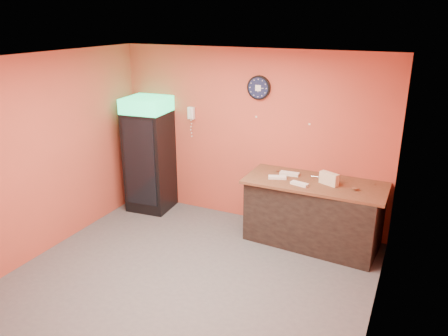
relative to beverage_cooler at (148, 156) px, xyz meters
The scene contains 15 objects.
floor 2.54m from the beverage_cooler, 43.11° to the right, with size 4.50×4.50×0.00m, color #47474C.
back_wall 1.81m from the beverage_cooler, 12.94° to the left, with size 4.50×0.02×2.80m, color #BE4935.
left_wall 1.75m from the beverage_cooler, 108.41° to the right, with size 0.02×4.00×2.80m, color #BE4935.
right_wall 4.30m from the beverage_cooler, 22.05° to the right, with size 0.02×4.00×2.80m, color #BE4935.
ceiling 2.98m from the beverage_cooler, 43.11° to the right, with size 4.50×4.00×0.02m, color white.
beverage_cooler is the anchor object (origin of this frame).
prep_counter 2.95m from the beverage_cooler, ahead, with size 1.90×0.84×0.95m, color black.
wall_clock 2.26m from the beverage_cooler, 11.15° to the left, with size 0.37×0.06×0.37m.
wall_phone 1.06m from the beverage_cooler, 26.98° to the left, with size 0.11×0.10×0.20m.
butcher_paper 2.91m from the beverage_cooler, ahead, with size 2.01×0.92×0.04m, color brown.
sub_roll_stack 3.11m from the beverage_cooler, ahead, with size 0.29×0.20×0.18m.
wrapped_sandwich_left 2.38m from the beverage_cooler, ahead, with size 0.26×0.10×0.04m, color silver.
wrapped_sandwich_mid 2.75m from the beverage_cooler, ahead, with size 0.25×0.10×0.04m, color silver.
wrapped_sandwich_right 2.49m from the beverage_cooler, ahead, with size 0.28×0.11×0.04m, color silver.
kitchen_tool 2.94m from the beverage_cooler, ahead, with size 0.05×0.05×0.05m, color silver.
Camera 1 is at (2.49, -4.30, 3.26)m, focal length 35.00 mm.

